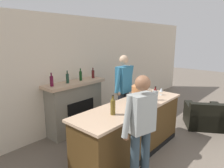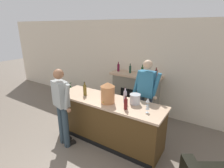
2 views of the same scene
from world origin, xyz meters
TOP-DOWN VIEW (x-y plane):
  - wall_back_panel at (0.00, 4.29)m, footprint 12.00×0.07m
  - bar_counter at (0.18, 2.42)m, footprint 2.56×0.78m
  - fireplace_stone at (0.09, 4.03)m, footprint 1.52×0.52m
  - potted_plant_corner at (-2.50, 3.71)m, footprint 0.45×0.50m
  - person_customer at (-0.54, 1.75)m, footprint 0.64×0.37m
  - person_bartender at (0.79, 3.10)m, footprint 0.66×0.30m
  - copper_dispenser at (0.25, 2.31)m, footprint 0.30×0.34m
  - ice_bucket_steel at (0.76, 2.57)m, footprint 0.23×0.23m
  - wine_bottle_burgundy_dark at (0.56, 2.50)m, footprint 0.07×0.07m
  - wine_bottle_merlot_tall at (-0.43, 2.36)m, footprint 0.08×0.08m
  - wine_bottle_riesling_slim at (0.72, 2.24)m, footprint 0.07×0.07m
  - wine_glass_back_row at (1.13, 2.33)m, footprint 0.08×0.08m
  - wine_glass_front_left at (1.01, 2.63)m, footprint 0.08×0.08m

SIDE VIEW (x-z plane):
  - potted_plant_corner at x=-2.50m, z-range -0.05..0.64m
  - bar_counter at x=0.18m, z-range 0.00..1.01m
  - fireplace_stone at x=0.09m, z-range -0.14..1.39m
  - person_customer at x=-0.54m, z-range 0.10..1.85m
  - person_bartender at x=0.79m, z-range 0.11..1.96m
  - ice_bucket_steel at x=0.76m, z-range 1.01..1.22m
  - wine_glass_back_row at x=1.13m, z-range 1.04..1.20m
  - wine_glass_front_left at x=1.01m, z-range 1.04..1.20m
  - wine_bottle_riesling_slim at x=0.72m, z-range 1.00..1.28m
  - wine_bottle_merlot_tall at x=-0.43m, z-range 0.99..1.32m
  - wine_bottle_burgundy_dark at x=0.56m, z-range 0.99..1.34m
  - copper_dispenser at x=0.25m, z-range 1.01..1.46m
  - wall_back_panel at x=0.00m, z-range 0.00..2.75m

